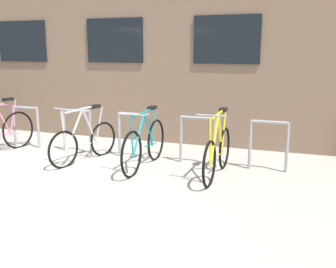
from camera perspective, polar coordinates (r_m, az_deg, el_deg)
The scene contains 6 objects.
ground_plane at distance 6.23m, azimuth -20.83°, elevation -6.80°, with size 42.00×42.00×0.00m, color #9E998E.
storefront_building at distance 11.77m, azimuth 0.13°, elevation 15.12°, with size 28.00×6.93×5.08m.
bike_rack at distance 7.39m, azimuth -9.27°, elevation 0.89°, with size 6.64×0.05×0.83m.
bicycle_silver at distance 7.06m, azimuth -12.15°, elevation -0.97°, with size 0.54×1.58×1.02m.
bicycle_teal at distance 6.53m, azimuth -3.43°, elevation -1.48°, with size 0.44×1.80×1.02m.
bicycle_yellow at distance 6.12m, azimuth 7.27°, elevation -2.63°, with size 0.44×1.70×1.07m.
Camera 1 is at (3.91, -4.44, 1.95)m, focal length 41.63 mm.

